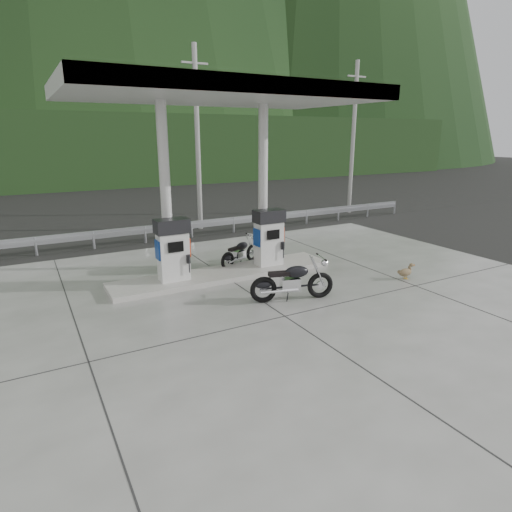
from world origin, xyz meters
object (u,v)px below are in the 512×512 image
gas_pump_right (269,237)px  duck (405,273)px  gas_pump_left (173,250)px  motorcycle_left (240,253)px  motorcycle_right (292,282)px

gas_pump_right → duck: (3.11, -2.91, -0.85)m
gas_pump_right → gas_pump_left: bearing=180.0°
motorcycle_left → duck: 5.28m
gas_pump_left → motorcycle_right: size_ratio=0.85×
gas_pump_left → motorcycle_left: bearing=17.9°
motorcycle_left → motorcycle_right: motorcycle_right is taller
gas_pump_left → motorcycle_left: size_ratio=1.03×
motorcycle_left → motorcycle_right: 3.52m
gas_pump_right → motorcycle_left: size_ratio=1.03×
motorcycle_right → motorcycle_left: bearing=102.2°
gas_pump_left → duck: 7.00m
gas_pump_left → motorcycle_right: 3.60m
gas_pump_right → motorcycle_left: bearing=126.5°
gas_pump_left → motorcycle_right: (2.35, -2.68, -0.55)m
gas_pump_right → duck: bearing=-43.1°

